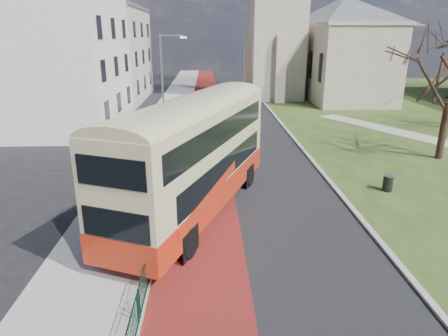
{
  "coord_description": "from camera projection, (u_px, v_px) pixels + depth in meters",
  "views": [
    {
      "loc": [
        -0.86,
        -14.91,
        8.12
      ],
      "look_at": [
        -0.12,
        3.27,
        2.0
      ],
      "focal_mm": 32.0,
      "sensor_mm": 36.0,
      "label": 1
    }
  ],
  "objects": [
    {
      "name": "pedestrian_railing",
      "position": [
        168.0,
        191.0,
        20.24
      ],
      "size": [
        0.07,
        24.0,
        1.12
      ],
      "color": "#0B3121",
      "rests_on": "ground"
    },
    {
      "name": "pavement_west",
      "position": [
        162.0,
        130.0,
        35.47
      ],
      "size": [
        4.0,
        120.0,
        0.12
      ],
      "primitive_type": "cube",
      "color": "gray",
      "rests_on": "ground"
    },
    {
      "name": "street_block_near",
      "position": [
        57.0,
        53.0,
        34.96
      ],
      "size": [
        10.3,
        14.3,
        13.0
      ],
      "color": "silver",
      "rests_on": "ground"
    },
    {
      "name": "bus",
      "position": [
        195.0,
        152.0,
        18.18
      ],
      "size": [
        7.45,
        12.81,
        5.28
      ],
      "rotation": [
        0.0,
        0.0,
        -0.38
      ],
      "color": "#B52710",
      "rests_on": "ground"
    },
    {
      "name": "kerb_west",
      "position": [
        184.0,
        129.0,
        35.55
      ],
      "size": [
        0.25,
        120.0,
        0.13
      ],
      "primitive_type": "cube",
      "color": "#999993",
      "rests_on": "ground"
    },
    {
      "name": "streetlamp",
      "position": [
        164.0,
        80.0,
        32.16
      ],
      "size": [
        2.13,
        0.18,
        8.0
      ],
      "color": "gray",
      "rests_on": "pavement_west"
    },
    {
      "name": "litter_bin",
      "position": [
        388.0,
        183.0,
        21.51
      ],
      "size": [
        0.64,
        0.64,
        0.91
      ],
      "rotation": [
        0.0,
        0.0,
        -0.14
      ],
      "color": "black",
      "rests_on": "grass_green"
    },
    {
      "name": "road_carriageway",
      "position": [
        234.0,
        129.0,
        35.74
      ],
      "size": [
        9.0,
        120.0,
        0.01
      ],
      "primitive_type": "cube",
      "color": "black",
      "rests_on": "ground"
    },
    {
      "name": "ground",
      "position": [
        230.0,
        238.0,
        16.74
      ],
      "size": [
        160.0,
        160.0,
        0.0
      ],
      "primitive_type": "plane",
      "color": "black",
      "rests_on": "ground"
    },
    {
      "name": "bus_lane",
      "position": [
        204.0,
        130.0,
        35.64
      ],
      "size": [
        3.4,
        120.0,
        0.01
      ],
      "primitive_type": "cube",
      "color": "#591414",
      "rests_on": "ground"
    },
    {
      "name": "kerb_east",
      "position": [
        281.0,
        124.0,
        37.79
      ],
      "size": [
        0.25,
        80.0,
        0.13
      ],
      "primitive_type": "cube",
      "color": "#999993",
      "rests_on": "ground"
    },
    {
      "name": "street_block_far",
      "position": [
        103.0,
        54.0,
        50.35
      ],
      "size": [
        10.3,
        16.3,
        11.5
      ],
      "color": "#BFB6A2",
      "rests_on": "ground"
    }
  ]
}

